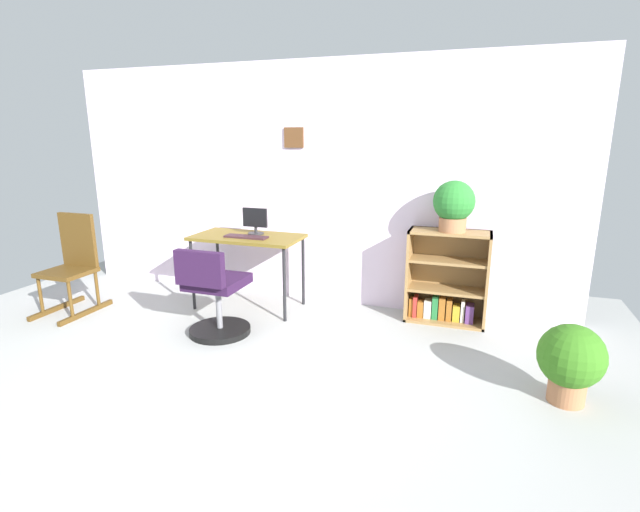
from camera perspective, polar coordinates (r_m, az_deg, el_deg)
name	(u,v)px	position (r m, az deg, el deg)	size (l,w,h in m)	color
ground_plane	(189,401)	(3.26, -15.52, -16.60)	(6.24, 6.24, 0.00)	#9E9F9D
wall_back	(306,185)	(4.75, -1.68, 8.59)	(5.20, 0.12, 2.35)	silver
desk	(247,242)	(4.59, -8.77, 1.71)	(1.04, 0.56, 0.72)	brown
monitor	(255,221)	(4.61, -7.84, 4.20)	(0.25, 0.15, 0.26)	#262628
keyboard	(246,237)	(4.48, -8.92, 2.31)	(0.42, 0.12, 0.02)	#372026
office_chair	(215,297)	(4.04, -12.60, -4.91)	(0.52, 0.55, 0.78)	black
rocking_chair	(73,263)	(5.08, -27.75, -0.78)	(0.42, 0.64, 0.94)	#4D3413
bookshelf_low	(446,282)	(4.42, 15.03, -3.00)	(0.70, 0.30, 0.84)	olive
potted_plant_on_shelf	(454,204)	(4.21, 15.88, 6.05)	(0.35, 0.35, 0.44)	#9E6642
potted_plant_floor	(571,360)	(3.39, 28.07, -11.01)	(0.40, 0.40, 0.52)	#9E6642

